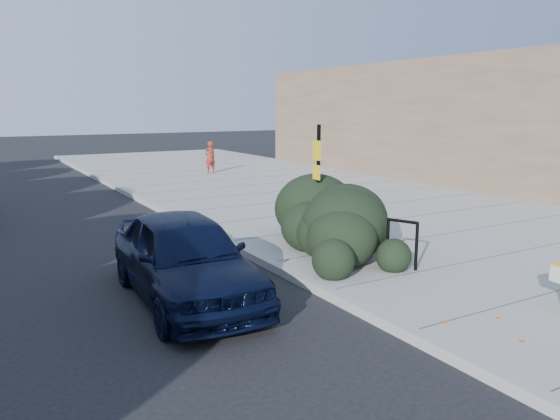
{
  "coord_description": "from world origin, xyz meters",
  "views": [
    {
      "loc": [
        -5.24,
        -7.25,
        3.23
      ],
      "look_at": [
        0.71,
        2.91,
        1.0
      ],
      "focal_mm": 35.0,
      "sensor_mm": 36.0,
      "label": 1
    }
  ],
  "objects_px": {
    "bike_rack": "(402,239)",
    "sign_post": "(318,177)",
    "pedestrian": "(210,157)",
    "sedan_navy": "(185,257)"
  },
  "relations": [
    {
      "from": "sign_post",
      "to": "pedestrian",
      "type": "relative_size",
      "value": 1.8
    },
    {
      "from": "bike_rack",
      "to": "pedestrian",
      "type": "height_order",
      "value": "pedestrian"
    },
    {
      "from": "bike_rack",
      "to": "sign_post",
      "type": "bearing_deg",
      "value": 74.61
    },
    {
      "from": "sign_post",
      "to": "bike_rack",
      "type": "bearing_deg",
      "value": -79.34
    },
    {
      "from": "bike_rack",
      "to": "pedestrian",
      "type": "xyz_separation_m",
      "value": [
        2.91,
        16.15,
        0.18
      ]
    },
    {
      "from": "sedan_navy",
      "to": "pedestrian",
      "type": "bearing_deg",
      "value": 68.4
    },
    {
      "from": "sign_post",
      "to": "pedestrian",
      "type": "distance_m",
      "value": 14.14
    },
    {
      "from": "sedan_navy",
      "to": "sign_post",
      "type": "bearing_deg",
      "value": 25.96
    },
    {
      "from": "bike_rack",
      "to": "sign_post",
      "type": "xyz_separation_m",
      "value": [
        -0.34,
        2.41,
        0.95
      ]
    },
    {
      "from": "bike_rack",
      "to": "sedan_navy",
      "type": "xyz_separation_m",
      "value": [
        -4.11,
        0.82,
        0.02
      ]
    }
  ]
}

